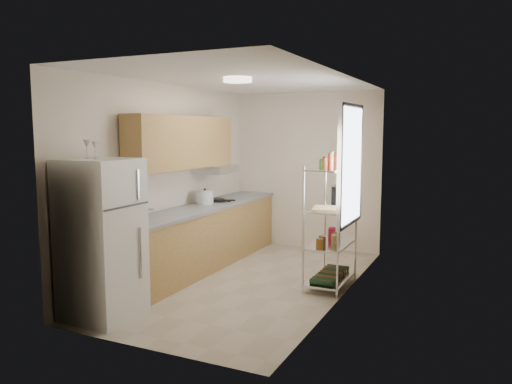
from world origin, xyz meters
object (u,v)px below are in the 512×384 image
Objects in this scene: rice_cooker at (205,197)px; frying_pan_large at (216,200)px; espresso_machine at (341,195)px; refrigerator at (101,239)px; cutting_board at (326,209)px.

frying_pan_large is at bearing 88.51° from rice_cooker.
espresso_machine is at bearing 2.09° from rice_cooker.
refrigerator is at bearing -87.07° from rice_cooker.
rice_cooker is 0.63× the size of cutting_board.
espresso_machine is at bearing 5.36° from frying_pan_large.
refrigerator is 6.59× the size of frying_pan_large.
rice_cooker is 0.97× the size of frying_pan_large.
rice_cooker is 0.98× the size of espresso_machine.
espresso_machine is (2.01, -0.23, 0.22)m from frying_pan_large.
cutting_board is at bearing -8.82° from frying_pan_large.
refrigerator is 2.31m from rice_cooker.
cutting_board is at bearing -76.28° from espresso_machine.
refrigerator is 2.63m from cutting_board.
cutting_board is 0.53m from espresso_machine.
cutting_board is (1.86, 1.86, 0.18)m from refrigerator.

